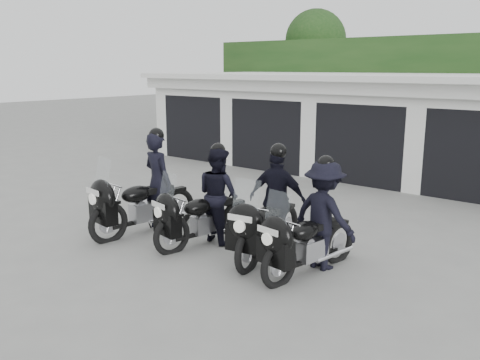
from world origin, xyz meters
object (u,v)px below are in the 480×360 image
Objects in this scene: police_bike_a at (144,191)px; police_bike_d at (317,222)px; police_bike_c at (273,207)px; police_bike_b at (210,201)px.

police_bike_d is (3.60, 0.43, -0.02)m from police_bike_a.
police_bike_c is 0.98m from police_bike_d.
police_bike_c is (2.64, 0.59, 0.01)m from police_bike_a.
police_bike_a is at bearing -176.58° from police_bike_c.
police_bike_c is at bearing 179.20° from police_bike_d.
police_bike_d is at bearing 13.55° from police_bike_b.
police_bike_b is 0.99× the size of police_bike_d.
police_bike_d is at bearing 14.33° from police_bike_a.
police_bike_b and police_bike_d have the same top height.
police_bike_b is 0.96× the size of police_bike_c.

